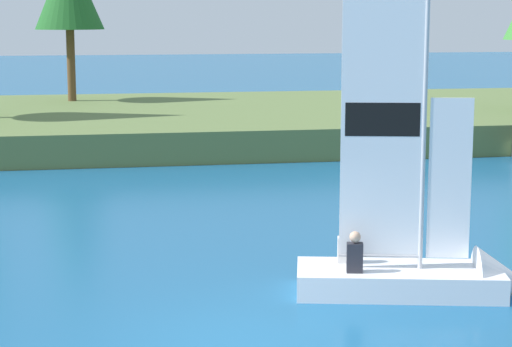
{
  "coord_description": "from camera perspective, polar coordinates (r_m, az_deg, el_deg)",
  "views": [
    {
      "loc": [
        -2.31,
        -13.41,
        4.93
      ],
      "look_at": [
        1.52,
        8.01,
        1.2
      ],
      "focal_mm": 65.8,
      "sensor_mm": 36.0,
      "label": 1
    }
  ],
  "objects": [
    {
      "name": "ground_plane",
      "position": [
        14.47,
        -0.36,
        -10.2
      ],
      "size": [
        200.0,
        200.0,
        0.0
      ],
      "primitive_type": "plane",
      "color": "#195684"
    },
    {
      "name": "shore_bank",
      "position": [
        38.19,
        -6.61,
        3.08
      ],
      "size": [
        80.0,
        15.38,
        1.1
      ],
      "primitive_type": "cube",
      "color": "#5B703D",
      "rests_on": "ground"
    },
    {
      "name": "sailboat",
      "position": [
        17.01,
        10.76,
        -5.7
      ],
      "size": [
        4.28,
        2.24,
        6.8
      ],
      "rotation": [
        0.0,
        0.0,
        -0.23
      ],
      "color": "white",
      "rests_on": "ground"
    }
  ]
}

